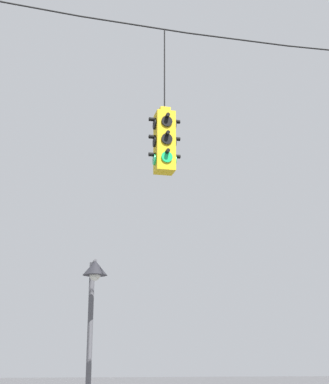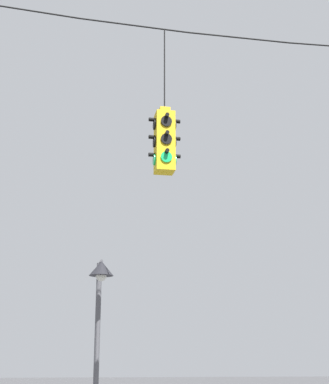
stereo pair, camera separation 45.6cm
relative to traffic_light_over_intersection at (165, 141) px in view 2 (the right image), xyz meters
name	(u,v)px [view 2 (the right image)]	position (x,y,z in m)	size (l,w,h in m)	color
span_wire	(239,32)	(1.49, 0.00, 2.40)	(14.51, 0.03, 0.41)	black
traffic_light_over_intersection	(165,141)	(0.00, 0.00, 0.00)	(0.58, 0.58, 2.88)	yellow
street_lamp	(99,305)	(-0.83, 3.26, -2.64)	(0.53, 0.91, 4.50)	#515156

